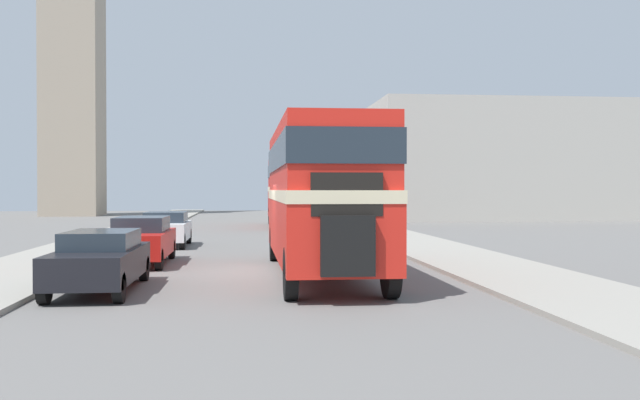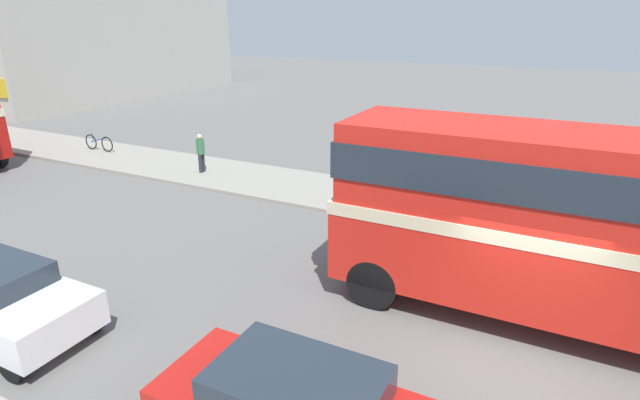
% 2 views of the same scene
% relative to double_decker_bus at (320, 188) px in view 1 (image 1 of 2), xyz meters
% --- Properties ---
extents(ground_plane, '(120.00, 120.00, 0.00)m').
position_rel_double_decker_bus_xyz_m(ground_plane, '(-1.57, 1.21, -2.41)').
color(ground_plane, slate).
extents(sidewalk_right, '(3.50, 120.00, 0.12)m').
position_rel_double_decker_bus_xyz_m(sidewalk_right, '(5.18, 1.21, -2.35)').
color(sidewalk_right, gray).
rests_on(sidewalk_right, ground_plane).
extents(sidewalk_left, '(3.50, 120.00, 0.12)m').
position_rel_double_decker_bus_xyz_m(sidewalk_left, '(-8.32, 1.21, -2.35)').
color(sidewalk_left, gray).
rests_on(sidewalk_left, ground_plane).
extents(double_decker_bus, '(2.47, 10.62, 4.01)m').
position_rel_double_decker_bus_xyz_m(double_decker_bus, '(0.00, 0.00, 0.00)').
color(double_decker_bus, red).
rests_on(double_decker_bus, ground_plane).
extents(bus_distant, '(2.48, 9.24, 4.39)m').
position_rel_double_decker_bus_xyz_m(bus_distant, '(0.79, 25.73, 0.20)').
color(bus_distant, '#B2140F').
rests_on(bus_distant, ground_plane).
extents(car_parked_near, '(1.70, 4.57, 1.39)m').
position_rel_double_decker_bus_xyz_m(car_parked_near, '(-5.39, -2.45, -1.67)').
color(car_parked_near, black).
rests_on(car_parked_near, ground_plane).
extents(car_parked_mid, '(1.74, 4.52, 1.49)m').
position_rel_double_decker_bus_xyz_m(car_parked_mid, '(-5.31, 3.55, -1.63)').
color(car_parked_mid, red).
rests_on(car_parked_mid, ground_plane).
extents(car_parked_far, '(1.84, 4.10, 1.43)m').
position_rel_double_decker_bus_xyz_m(car_parked_far, '(-5.31, 10.57, -1.66)').
color(car_parked_far, white).
rests_on(car_parked_far, ground_plane).
extents(pedestrian_walking, '(0.31, 0.31, 1.55)m').
position_rel_double_decker_bus_xyz_m(pedestrian_walking, '(4.92, 13.81, -1.41)').
color(pedestrian_walking, '#282833').
rests_on(pedestrian_walking, sidewalk_right).
extents(bicycle_on_pavement, '(0.05, 1.76, 0.78)m').
position_rel_double_decker_bus_xyz_m(bicycle_on_pavement, '(5.47, 20.28, -1.93)').
color(bicycle_on_pavement, black).
rests_on(bicycle_on_pavement, sidewalk_right).
extents(shop_building_block, '(21.65, 10.48, 9.18)m').
position_rel_double_decker_bus_xyz_m(shop_building_block, '(18.84, 35.69, 2.18)').
color(shop_building_block, '#B2ADA3').
rests_on(shop_building_block, ground_plane).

